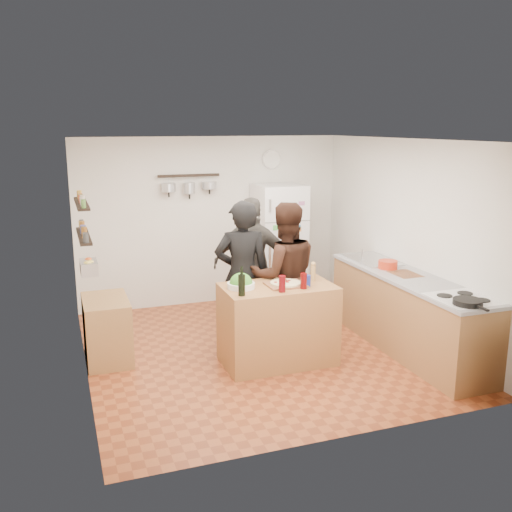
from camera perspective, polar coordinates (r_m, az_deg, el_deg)
name	(u,v)px	position (r m, az deg, el deg)	size (l,w,h in m)	color
room_shell	(248,243)	(6.98, -0.79, 1.30)	(4.20, 4.20, 4.20)	brown
prep_island	(278,324)	(6.52, 2.19, -6.83)	(1.25, 0.72, 0.91)	#9A6338
pizza_board	(285,285)	(6.39, 2.96, -2.88)	(0.42, 0.34, 0.02)	brown
pizza	(285,283)	(6.38, 2.96, -2.71)	(0.34, 0.34, 0.02)	#CDBA87
salad_bowl	(241,285)	(6.28, -1.51, -2.95)	(0.31, 0.31, 0.06)	white
wine_bottle	(242,285)	(5.98, -1.44, -2.94)	(0.07, 0.07, 0.23)	black
wine_glass_near	(282,284)	(6.12, 2.63, -2.80)	(0.07, 0.07, 0.18)	#53070B
wine_glass_far	(304,281)	(6.26, 4.78, -2.50)	(0.07, 0.07, 0.17)	#520707
pepper_mill	(313,273)	(6.57, 5.72, -1.74)	(0.06, 0.06, 0.18)	#AA8047
salt_canister	(307,281)	(6.37, 5.14, -2.47)	(0.08, 0.08, 0.12)	navy
person_left	(242,275)	(6.82, -1.39, -1.95)	(0.66, 0.43, 1.81)	black
person_center	(284,276)	(6.85, 2.84, -2.01)	(0.87, 0.68, 1.78)	black
person_back	(253,265)	(7.42, -0.33, -0.89)	(1.03, 0.43, 1.76)	#322F2D
counter_run	(407,313)	(7.12, 14.88, -5.58)	(0.63, 2.63, 0.90)	#9E7042
stove_top	(463,299)	(6.26, 20.00, -4.08)	(0.60, 0.62, 0.02)	white
skillet	(468,302)	(6.05, 20.42, -4.33)	(0.29, 0.29, 0.06)	black
sink	(372,260)	(7.68, 11.53, -0.43)	(0.50, 0.80, 0.03)	silver
cutting_board	(405,275)	(7.06, 14.67, -1.82)	(0.30, 0.40, 0.02)	#945936
red_bowl	(388,264)	(7.27, 13.05, -0.83)	(0.24, 0.24, 0.10)	red
fridge	(279,244)	(8.62, 2.29, 1.19)	(0.70, 0.68, 1.80)	white
wall_clock	(271,159)	(8.76, 1.55, 9.64)	(0.30, 0.30, 0.03)	silver
spice_shelf_lower	(84,236)	(6.40, -16.85, 1.94)	(0.12, 1.00, 0.03)	black
spice_shelf_upper	(81,203)	(6.34, -17.05, 5.04)	(0.12, 1.00, 0.03)	black
produce_basket	(89,267)	(6.47, -16.38, -1.08)	(0.18, 0.35, 0.14)	silver
side_table	(107,329)	(6.83, -14.68, -7.12)	(0.50, 0.80, 0.73)	#A57345
pot_rack	(189,176)	(8.32, -6.72, 8.00)	(0.90, 0.04, 0.04)	black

